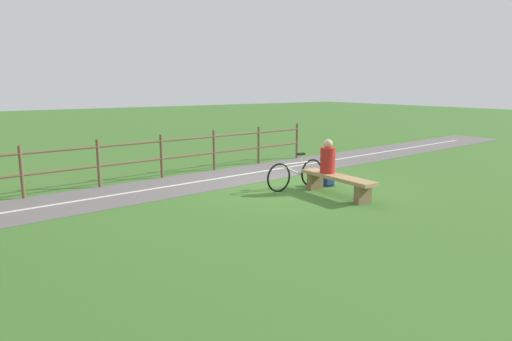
# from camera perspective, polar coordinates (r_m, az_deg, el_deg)

# --- Properties ---
(ground_plane) EXTENTS (80.00, 80.00, 0.00)m
(ground_plane) POSITION_cam_1_polar(r_m,az_deg,el_deg) (11.64, 3.56, -1.72)
(ground_plane) COLOR #3D6B28
(paved_path) EXTENTS (5.33, 36.05, 0.02)m
(paved_path) POSITION_cam_1_polar(r_m,az_deg,el_deg) (10.89, -17.56, -3.03)
(paved_path) COLOR #66605E
(paved_path) RESTS_ON ground_plane
(path_centre_line) EXTENTS (2.96, 31.88, 0.00)m
(path_centre_line) POSITION_cam_1_polar(r_m,az_deg,el_deg) (10.89, -17.57, -2.98)
(path_centre_line) COLOR silver
(path_centre_line) RESTS_ON paved_path
(bench) EXTENTS (2.11, 0.52, 0.47)m
(bench) POSITION_cam_1_polar(r_m,az_deg,el_deg) (10.53, 10.03, -1.32)
(bench) COLOR #A88456
(bench) RESTS_ON ground_plane
(person_seated) EXTENTS (0.36, 0.36, 0.78)m
(person_seated) POSITION_cam_1_polar(r_m,az_deg,el_deg) (10.70, 8.82, 1.47)
(person_seated) COLOR #B2231E
(person_seated) RESTS_ON bench
(bicycle) EXTENTS (0.08, 1.71, 0.86)m
(bicycle) POSITION_cam_1_polar(r_m,az_deg,el_deg) (11.08, 4.92, -0.47)
(bicycle) COLOR black
(bicycle) RESTS_ON ground_plane
(backpack) EXTENTS (0.32, 0.32, 0.42)m
(backpack) POSITION_cam_1_polar(r_m,az_deg,el_deg) (11.56, 8.79, -0.88)
(backpack) COLOR navy
(backpack) RESTS_ON ground_plane
(fence_roadside) EXTENTS (1.43, 13.76, 1.18)m
(fence_roadside) POSITION_cam_1_polar(r_m,az_deg,el_deg) (11.79, -18.85, 1.31)
(fence_roadside) COLOR brown
(fence_roadside) RESTS_ON ground_plane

